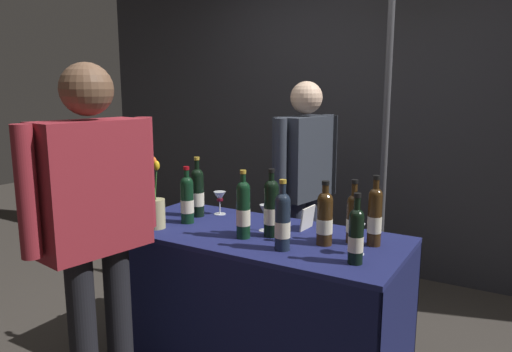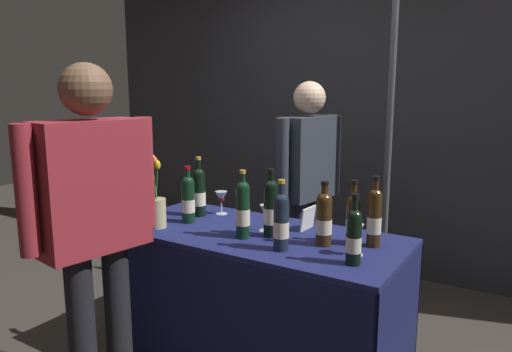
{
  "view_description": "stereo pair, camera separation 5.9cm",
  "coord_description": "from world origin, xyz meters",
  "px_view_note": "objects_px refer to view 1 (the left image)",
  "views": [
    {
      "loc": [
        1.22,
        -2.06,
        1.51
      ],
      "look_at": [
        0.0,
        0.0,
        1.06
      ],
      "focal_mm": 33.5,
      "sensor_mm": 36.0,
      "label": 1
    },
    {
      "loc": [
        1.27,
        -2.03,
        1.51
      ],
      "look_at": [
        0.0,
        0.0,
        1.06
      ],
      "focal_mm": 33.5,
      "sensor_mm": 36.0,
      "label": 2
    }
  ],
  "objects_px": {
    "wine_glass_mid": "(220,198)",
    "flower_vase": "(156,207)",
    "display_bottle_0": "(353,217)",
    "wine_glass_near_vendor": "(357,233)",
    "taster_foreground_right": "(94,213)",
    "tasting_table": "(256,276)",
    "featured_wine_bottle": "(243,209)",
    "wine_glass_near_taster": "(265,212)",
    "vendor_presenter": "(305,175)",
    "booth_signpost": "(387,98)"
  },
  "relations": [
    {
      "from": "vendor_presenter",
      "to": "tasting_table",
      "type": "bearing_deg",
      "value": 17.96
    },
    {
      "from": "display_bottle_0",
      "to": "vendor_presenter",
      "type": "height_order",
      "value": "vendor_presenter"
    },
    {
      "from": "wine_glass_near_vendor",
      "to": "vendor_presenter",
      "type": "xyz_separation_m",
      "value": [
        -0.67,
        0.89,
        0.06
      ]
    },
    {
      "from": "wine_glass_near_vendor",
      "to": "flower_vase",
      "type": "xyz_separation_m",
      "value": [
        -1.06,
        -0.15,
        0.02
      ]
    },
    {
      "from": "tasting_table",
      "to": "flower_vase",
      "type": "distance_m",
      "value": 0.65
    },
    {
      "from": "wine_glass_near_taster",
      "to": "featured_wine_bottle",
      "type": "bearing_deg",
      "value": -102.71
    },
    {
      "from": "display_bottle_0",
      "to": "wine_glass_near_vendor",
      "type": "distance_m",
      "value": 0.17
    },
    {
      "from": "tasting_table",
      "to": "wine_glass_mid",
      "type": "xyz_separation_m",
      "value": [
        -0.37,
        0.21,
        0.34
      ]
    },
    {
      "from": "flower_vase",
      "to": "wine_glass_near_vendor",
      "type": "bearing_deg",
      "value": 8.04
    },
    {
      "from": "featured_wine_bottle",
      "to": "wine_glass_near_taster",
      "type": "bearing_deg",
      "value": 77.29
    },
    {
      "from": "wine_glass_near_taster",
      "to": "booth_signpost",
      "type": "distance_m",
      "value": 1.24
    },
    {
      "from": "wine_glass_near_taster",
      "to": "wine_glass_near_vendor",
      "type": "bearing_deg",
      "value": -10.89
    },
    {
      "from": "wine_glass_mid",
      "to": "booth_signpost",
      "type": "height_order",
      "value": "booth_signpost"
    },
    {
      "from": "display_bottle_0",
      "to": "flower_vase",
      "type": "relative_size",
      "value": 0.79
    },
    {
      "from": "featured_wine_bottle",
      "to": "flower_vase",
      "type": "xyz_separation_m",
      "value": [
        -0.49,
        -0.09,
        -0.03
      ]
    },
    {
      "from": "featured_wine_bottle",
      "to": "booth_signpost",
      "type": "bearing_deg",
      "value": 73.58
    },
    {
      "from": "flower_vase",
      "to": "vendor_presenter",
      "type": "bearing_deg",
      "value": 69.23
    },
    {
      "from": "wine_glass_near_taster",
      "to": "flower_vase",
      "type": "xyz_separation_m",
      "value": [
        -0.53,
        -0.25,
        0.02
      ]
    },
    {
      "from": "wine_glass_near_vendor",
      "to": "vendor_presenter",
      "type": "distance_m",
      "value": 1.12
    },
    {
      "from": "display_bottle_0",
      "to": "vendor_presenter",
      "type": "distance_m",
      "value": 0.95
    },
    {
      "from": "featured_wine_bottle",
      "to": "booth_signpost",
      "type": "xyz_separation_m",
      "value": [
        0.36,
        1.21,
        0.53
      ]
    },
    {
      "from": "featured_wine_bottle",
      "to": "taster_foreground_right",
      "type": "height_order",
      "value": "taster_foreground_right"
    },
    {
      "from": "featured_wine_bottle",
      "to": "display_bottle_0",
      "type": "relative_size",
      "value": 1.11
    },
    {
      "from": "tasting_table",
      "to": "vendor_presenter",
      "type": "relative_size",
      "value": 0.99
    },
    {
      "from": "wine_glass_near_vendor",
      "to": "tasting_table",
      "type": "bearing_deg",
      "value": 174.73
    },
    {
      "from": "tasting_table",
      "to": "vendor_presenter",
      "type": "distance_m",
      "value": 0.94
    },
    {
      "from": "display_bottle_0",
      "to": "wine_glass_near_taster",
      "type": "xyz_separation_m",
      "value": [
        -0.46,
        -0.05,
        -0.02
      ]
    },
    {
      "from": "featured_wine_bottle",
      "to": "wine_glass_near_taster",
      "type": "relative_size",
      "value": 2.45
    },
    {
      "from": "wine_glass_near_taster",
      "to": "flower_vase",
      "type": "height_order",
      "value": "flower_vase"
    },
    {
      "from": "wine_glass_near_vendor",
      "to": "booth_signpost",
      "type": "xyz_separation_m",
      "value": [
        -0.21,
        1.15,
        0.58
      ]
    },
    {
      "from": "wine_glass_near_vendor",
      "to": "taster_foreground_right",
      "type": "bearing_deg",
      "value": -146.24
    },
    {
      "from": "tasting_table",
      "to": "display_bottle_0",
      "type": "xyz_separation_m",
      "value": [
        0.49,
        0.1,
        0.37
      ]
    },
    {
      "from": "vendor_presenter",
      "to": "flower_vase",
      "type": "bearing_deg",
      "value": -10.29
    },
    {
      "from": "wine_glass_near_vendor",
      "to": "flower_vase",
      "type": "bearing_deg",
      "value": -171.96
    },
    {
      "from": "flower_vase",
      "to": "taster_foreground_right",
      "type": "bearing_deg",
      "value": -78.44
    },
    {
      "from": "wine_glass_mid",
      "to": "flower_vase",
      "type": "height_order",
      "value": "flower_vase"
    },
    {
      "from": "wine_glass_mid",
      "to": "taster_foreground_right",
      "type": "distance_m",
      "value": 0.91
    },
    {
      "from": "featured_wine_bottle",
      "to": "display_bottle_0",
      "type": "distance_m",
      "value": 0.54
    },
    {
      "from": "vendor_presenter",
      "to": "taster_foreground_right",
      "type": "relative_size",
      "value": 0.96
    },
    {
      "from": "wine_glass_mid",
      "to": "flower_vase",
      "type": "relative_size",
      "value": 0.35
    },
    {
      "from": "wine_glass_near_taster",
      "to": "vendor_presenter",
      "type": "bearing_deg",
      "value": 99.86
    },
    {
      "from": "display_bottle_0",
      "to": "wine_glass_near_vendor",
      "type": "xyz_separation_m",
      "value": [
        0.07,
        -0.15,
        -0.03
      ]
    },
    {
      "from": "flower_vase",
      "to": "taster_foreground_right",
      "type": "xyz_separation_m",
      "value": [
        0.1,
        -0.49,
        0.09
      ]
    },
    {
      "from": "tasting_table",
      "to": "wine_glass_near_taster",
      "type": "height_order",
      "value": "wine_glass_near_taster"
    },
    {
      "from": "tasting_table",
      "to": "featured_wine_bottle",
      "type": "xyz_separation_m",
      "value": [
        -0.01,
        -0.11,
        0.39
      ]
    },
    {
      "from": "tasting_table",
      "to": "taster_foreground_right",
      "type": "relative_size",
      "value": 0.95
    },
    {
      "from": "wine_glass_near_vendor",
      "to": "wine_glass_near_taster",
      "type": "xyz_separation_m",
      "value": [
        -0.53,
        0.1,
        0.0
      ]
    },
    {
      "from": "tasting_table",
      "to": "flower_vase",
      "type": "bearing_deg",
      "value": -158.15
    },
    {
      "from": "featured_wine_bottle",
      "to": "vendor_presenter",
      "type": "distance_m",
      "value": 0.95
    },
    {
      "from": "wine_glass_near_taster",
      "to": "booth_signpost",
      "type": "xyz_separation_m",
      "value": [
        0.32,
        1.05,
        0.57
      ]
    }
  ]
}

